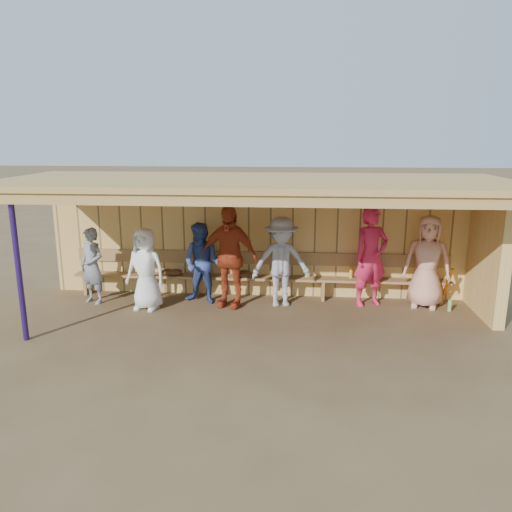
{
  "coord_description": "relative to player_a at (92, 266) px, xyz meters",
  "views": [
    {
      "loc": [
        0.74,
        -8.62,
        3.23
      ],
      "look_at": [
        0.0,
        0.35,
        1.05
      ],
      "focal_mm": 35.0,
      "sensor_mm": 36.0,
      "label": 1
    }
  ],
  "objects": [
    {
      "name": "player_a",
      "position": [
        0.0,
        0.0,
        0.0
      ],
      "size": [
        0.65,
        0.55,
        1.5
      ],
      "primitive_type": "imported",
      "rotation": [
        0.0,
        0.0,
        -0.41
      ],
      "color": "gray",
      "rests_on": "ground"
    },
    {
      "name": "player_c",
      "position": [
        2.14,
        0.19,
        0.05
      ],
      "size": [
        0.91,
        0.79,
        1.6
      ],
      "primitive_type": "imported",
      "rotation": [
        0.0,
        0.0,
        -0.27
      ],
      "color": "#324789",
      "rests_on": "ground"
    },
    {
      "name": "bench",
      "position": [
        3.23,
        0.61,
        -0.22
      ],
      "size": [
        7.6,
        0.34,
        0.93
      ],
      "color": "#A47846",
      "rests_on": "ground"
    },
    {
      "name": "dugout_structure",
      "position": [
        3.62,
        0.19,
        0.94
      ],
      "size": [
        8.8,
        3.2,
        2.5
      ],
      "color": "#E1B260",
      "rests_on": "ground"
    },
    {
      "name": "dugout_equipment",
      "position": [
        2.78,
        0.49,
        -0.26
      ],
      "size": [
        5.74,
        0.62,
        0.8
      ],
      "color": "orange",
      "rests_on": "ground"
    },
    {
      "name": "player_h",
      "position": [
        6.46,
        0.29,
        0.14
      ],
      "size": [
        0.99,
        0.78,
        1.79
      ],
      "primitive_type": "imported",
      "rotation": [
        0.0,
        0.0,
        -0.26
      ],
      "color": "#DF997D",
      "rests_on": "ground"
    },
    {
      "name": "player_e",
      "position": [
        3.69,
        0.15,
        0.12
      ],
      "size": [
        1.21,
        0.82,
        1.74
      ],
      "primitive_type": "imported",
      "rotation": [
        0.0,
        0.0,
        0.16
      ],
      "color": "#96979E",
      "rests_on": "ground"
    },
    {
      "name": "player_d",
      "position": [
        2.69,
        0.03,
        0.23
      ],
      "size": [
        1.24,
        0.77,
        1.97
      ],
      "primitive_type": "imported",
      "rotation": [
        0.0,
        0.0,
        -0.27
      ],
      "color": "#AA391B",
      "rests_on": "ground"
    },
    {
      "name": "player_g",
      "position": [
        5.4,
        0.31,
        0.21
      ],
      "size": [
        0.83,
        0.7,
        1.92
      ],
      "primitive_type": "imported",
      "rotation": [
        0.0,
        0.0,
        0.4
      ],
      "color": "#D5224C",
      "rests_on": "ground"
    },
    {
      "name": "ground",
      "position": [
        3.23,
        -0.5,
        -0.75
      ],
      "size": [
        90.0,
        90.0,
        0.0
      ],
      "primitive_type": "plane",
      "color": "brown",
      "rests_on": "ground"
    },
    {
      "name": "player_b",
      "position": [
        1.15,
        -0.26,
        0.03
      ],
      "size": [
        0.85,
        0.64,
        1.56
      ],
      "primitive_type": "imported",
      "rotation": [
        0.0,
        0.0,
        -0.19
      ],
      "color": "white",
      "rests_on": "ground"
    }
  ]
}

